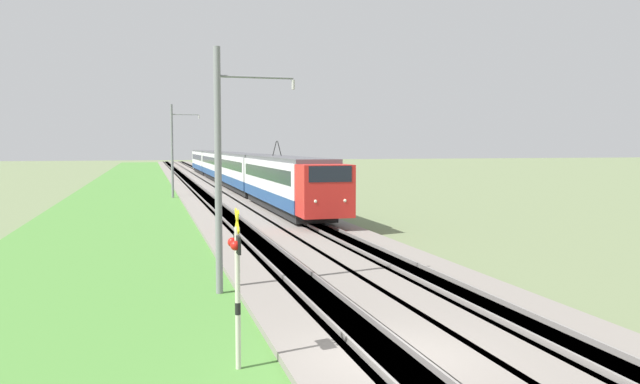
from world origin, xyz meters
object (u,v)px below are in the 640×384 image
passenger_train (229,166)px  crossing_signal_near (237,274)px  catenary_mast_near (220,169)px  catenary_mast_mid (173,150)px

passenger_train → crossing_signal_near: (-58.81, 7.28, -0.28)m
catenary_mast_near → catenary_mast_mid: (37.60, 0.00, 0.33)m
passenger_train → catenary_mast_near: size_ratio=10.44×
catenary_mast_mid → crossing_signal_near: bearing=179.4°
passenger_train → catenary_mast_near: 52.46m
crossing_signal_near → catenary_mast_mid: bearing=-90.6°
crossing_signal_near → catenary_mast_mid: (44.42, -0.44, 2.24)m
passenger_train → crossing_signal_near: passenger_train is taller
crossing_signal_near → catenary_mast_mid: 44.48m
crossing_signal_near → catenary_mast_mid: catenary_mast_mid is taller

